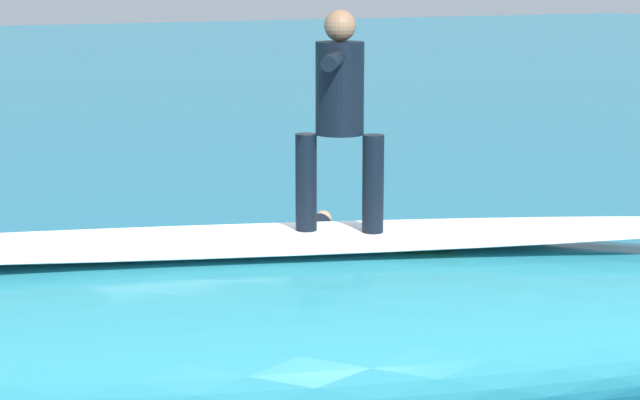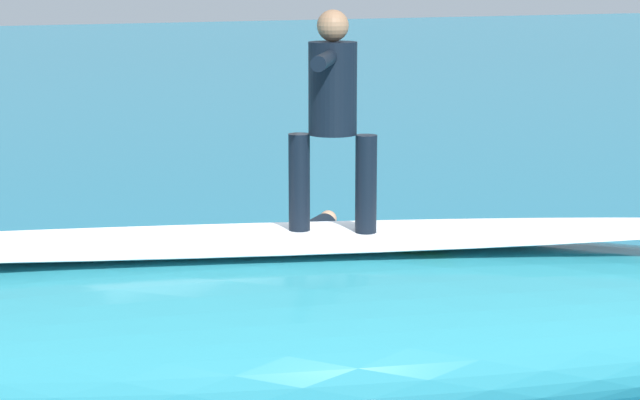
% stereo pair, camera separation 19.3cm
% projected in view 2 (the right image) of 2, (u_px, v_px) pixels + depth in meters
% --- Properties ---
extents(ground_plane, '(120.00, 120.00, 0.00)m').
position_uv_depth(ground_plane, '(204.00, 334.00, 9.61)').
color(ground_plane, teal).
extents(wave_crest, '(9.54, 5.63, 1.22)m').
position_uv_depth(wave_crest, '(235.00, 334.00, 7.66)').
color(wave_crest, teal).
rests_on(wave_crest, ground_plane).
extents(wave_foam_lip, '(7.65, 3.54, 0.08)m').
position_uv_depth(wave_foam_lip, '(234.00, 240.00, 7.54)').
color(wave_foam_lip, white).
rests_on(wave_foam_lip, wave_crest).
extents(surfboard_riding, '(2.11, 1.69, 0.06)m').
position_uv_depth(surfboard_riding, '(332.00, 238.00, 7.62)').
color(surfboard_riding, yellow).
rests_on(surfboard_riding, wave_crest).
extents(surfer_riding, '(0.88, 1.20, 1.48)m').
position_uv_depth(surfer_riding, '(333.00, 105.00, 7.45)').
color(surfer_riding, black).
rests_on(surfer_riding, surfboard_riding).
extents(surfboard_paddling, '(1.83, 1.70, 0.08)m').
position_uv_depth(surfboard_paddling, '(312.00, 249.00, 12.44)').
color(surfboard_paddling, '#E0563D').
rests_on(surfboard_paddling, ground_plane).
extents(surfer_paddling, '(1.34, 1.23, 0.29)m').
position_uv_depth(surfer_paddling, '(308.00, 236.00, 12.30)').
color(surfer_paddling, black).
rests_on(surfer_paddling, surfboard_paddling).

